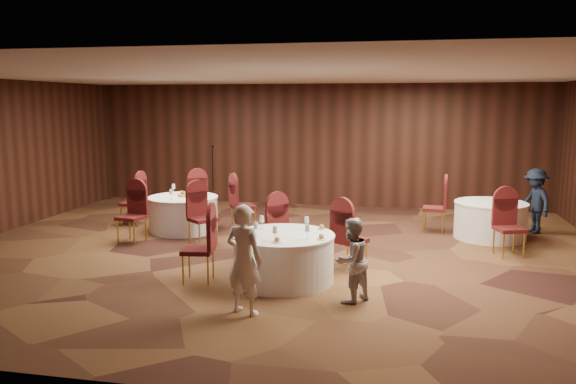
% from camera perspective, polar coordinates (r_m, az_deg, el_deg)
% --- Properties ---
extents(ground, '(12.00, 12.00, 0.00)m').
position_cam_1_polar(ground, '(10.30, -1.32, -6.19)').
color(ground, black).
rests_on(ground, ground).
extents(room_shell, '(12.00, 12.00, 12.00)m').
position_cam_1_polar(room_shell, '(9.96, -1.36, 4.77)').
color(room_shell, silver).
rests_on(room_shell, ground).
extents(table_main, '(1.56, 1.56, 0.74)m').
position_cam_1_polar(table_main, '(8.61, -0.45, -6.67)').
color(table_main, white).
rests_on(table_main, ground).
extents(table_left, '(1.48, 1.48, 0.74)m').
position_cam_1_polar(table_left, '(12.15, -10.58, -2.16)').
color(table_left, white).
rests_on(table_left, ground).
extents(table_right, '(1.42, 1.42, 0.74)m').
position_cam_1_polar(table_right, '(12.01, 19.84, -2.69)').
color(table_right, white).
rests_on(table_right, ground).
extents(chairs_main, '(2.87, 2.06, 1.00)m').
position_cam_1_polar(chairs_main, '(9.18, -1.41, -4.86)').
color(chairs_main, '#410D13').
rests_on(chairs_main, ground).
extents(chairs_left, '(3.15, 2.98, 1.00)m').
position_cam_1_polar(chairs_left, '(12.13, -10.71, -1.59)').
color(chairs_left, '#410D13').
rests_on(chairs_left, ground).
extents(chairs_right, '(1.81, 2.35, 1.00)m').
position_cam_1_polar(chairs_right, '(11.49, 17.86, -2.46)').
color(chairs_right, '#410D13').
rests_on(chairs_right, ground).
extents(tabletop_main, '(1.13, 1.10, 0.22)m').
position_cam_1_polar(tabletop_main, '(8.39, 0.46, -3.79)').
color(tabletop_main, silver).
rests_on(tabletop_main, table_main).
extents(tabletop_left, '(0.79, 0.81, 0.22)m').
position_cam_1_polar(tabletop_left, '(12.08, -10.66, -0.08)').
color(tabletop_left, silver).
rests_on(tabletop_left, table_left).
extents(tabletop_right, '(0.08, 0.08, 0.22)m').
position_cam_1_polar(tabletop_right, '(11.71, 21.14, -0.45)').
color(tabletop_right, silver).
rests_on(tabletop_right, table_right).
extents(mic_stand, '(0.24, 0.24, 1.61)m').
position_cam_1_polar(mic_stand, '(14.91, -7.63, 0.35)').
color(mic_stand, black).
rests_on(mic_stand, ground).
extents(woman_a, '(0.61, 0.50, 1.45)m').
position_cam_1_polar(woman_a, '(7.26, -4.47, -6.85)').
color(woman_a, silver).
rests_on(woman_a, ground).
extents(woman_b, '(0.70, 0.72, 1.18)m').
position_cam_1_polar(woman_b, '(7.75, 6.45, -6.90)').
color(woman_b, '#A6A6AB').
rests_on(woman_b, ground).
extents(man_c, '(0.79, 1.00, 1.36)m').
position_cam_1_polar(man_c, '(12.79, 23.80, -0.84)').
color(man_c, black).
rests_on(man_c, ground).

